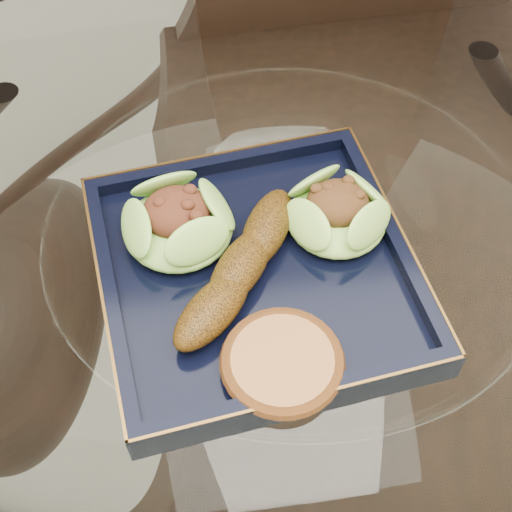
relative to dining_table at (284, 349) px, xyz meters
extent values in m
cylinder|color=white|center=(0.00, 0.00, 0.16)|extent=(1.10, 1.10, 0.01)
torus|color=black|center=(0.00, 0.00, 0.16)|extent=(1.13, 1.13, 0.02)
torus|color=black|center=(0.00, 0.00, -0.48)|extent=(0.81, 0.81, 0.02)
cylinder|color=black|center=(0.28, 0.28, -0.22)|extent=(0.04, 0.04, 0.75)
cylinder|color=black|center=(-0.28, 0.28, -0.22)|extent=(0.04, 0.04, 0.75)
cube|color=#331911|center=(0.16, 0.26, -0.12)|extent=(0.46, 0.46, 0.04)
cylinder|color=#331911|center=(-0.01, 0.06, -0.37)|extent=(0.03, 0.03, 0.46)
cylinder|color=#331911|center=(0.36, 0.09, -0.37)|extent=(0.03, 0.03, 0.46)
cylinder|color=#331911|center=(-0.03, 0.43, -0.37)|extent=(0.03, 0.03, 0.46)
cylinder|color=#331911|center=(0.34, 0.45, -0.37)|extent=(0.03, 0.03, 0.46)
cube|color=black|center=(-0.03, -0.02, 0.17)|extent=(0.30, 0.30, 0.02)
ellipsoid|color=#65A730|center=(-0.10, 0.03, 0.20)|extent=(0.11, 0.11, 0.04)
ellipsoid|color=#6CA530|center=(0.05, 0.02, 0.20)|extent=(0.10, 0.10, 0.03)
ellipsoid|color=#593609|center=(-0.05, -0.03, 0.20)|extent=(0.13, 0.17, 0.03)
cylinder|color=#A16935|center=(-0.03, -0.12, 0.19)|extent=(0.11, 0.11, 0.02)
camera|label=1|loc=(-0.08, -0.38, 0.69)|focal=50.00mm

